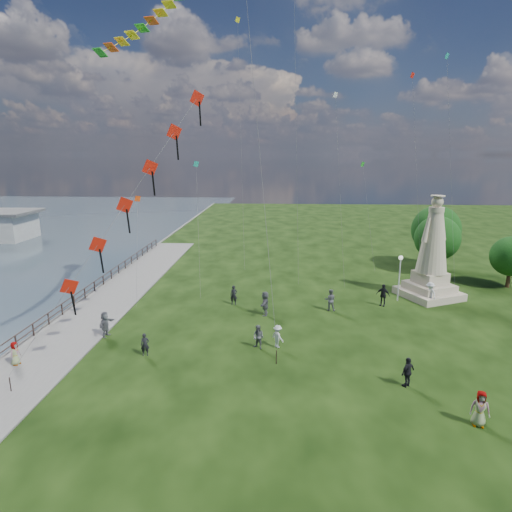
# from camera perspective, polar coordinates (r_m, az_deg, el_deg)

# --- Properties ---
(waterfront) EXTENTS (200.00, 200.00, 1.51)m
(waterfront) POSITION_cam_1_polar(r_m,az_deg,el_deg) (35.77, -23.57, -8.04)
(waterfront) COLOR #33404D
(waterfront) RESTS_ON ground
(statue) EXTENTS (5.86, 5.86, 8.99)m
(statue) POSITION_cam_1_polar(r_m,az_deg,el_deg) (40.25, 22.39, -0.46)
(statue) COLOR #C6B196
(statue) RESTS_ON ground
(lamppost) EXTENTS (0.37, 0.37, 3.99)m
(lamppost) POSITION_cam_1_polar(r_m,az_deg,el_deg) (38.39, 18.64, -1.58)
(lamppost) COLOR silver
(lamppost) RESTS_ON ground
(tree_row) EXTENTS (9.41, 11.91, 6.89)m
(tree_row) POSITION_cam_1_polar(r_m,az_deg,el_deg) (49.50, 24.25, 2.36)
(tree_row) COLOR #382314
(tree_row) RESTS_ON ground
(person_0) EXTENTS (0.60, 0.47, 1.45)m
(person_0) POSITION_cam_1_polar(r_m,az_deg,el_deg) (28.18, -14.58, -11.36)
(person_0) COLOR black
(person_0) RESTS_ON ground
(person_1) EXTENTS (0.91, 0.81, 1.59)m
(person_1) POSITION_cam_1_polar(r_m,az_deg,el_deg) (28.17, 0.32, -10.75)
(person_1) COLOR #595960
(person_1) RESTS_ON ground
(person_2) EXTENTS (1.04, 1.07, 1.52)m
(person_2) POSITION_cam_1_polar(r_m,az_deg,el_deg) (28.39, 2.91, -10.65)
(person_2) COLOR silver
(person_2) RESTS_ON ground
(person_3) EXTENTS (1.10, 1.02, 1.70)m
(person_3) POSITION_cam_1_polar(r_m,az_deg,el_deg) (25.31, 19.58, -14.38)
(person_3) COLOR black
(person_3) RESTS_ON ground
(person_4) EXTENTS (0.95, 0.71, 1.75)m
(person_4) POSITION_cam_1_polar(r_m,az_deg,el_deg) (23.38, 27.70, -17.57)
(person_4) COLOR #595960
(person_4) RESTS_ON ground
(person_5) EXTENTS (0.99, 1.76, 1.79)m
(person_5) POSITION_cam_1_polar(r_m,az_deg,el_deg) (31.66, -19.45, -8.57)
(person_5) COLOR #595960
(person_5) RESTS_ON ground
(person_6) EXTENTS (0.62, 0.42, 1.64)m
(person_6) POSITION_cam_1_polar(r_m,az_deg,el_deg) (36.08, -2.97, -5.23)
(person_6) COLOR black
(person_6) RESTS_ON ground
(person_7) EXTENTS (0.92, 0.63, 1.78)m
(person_7) POSITION_cam_1_polar(r_m,az_deg,el_deg) (35.17, 9.87, -5.79)
(person_7) COLOR #595960
(person_7) RESTS_ON ground
(person_8) EXTENTS (1.15, 1.41, 1.95)m
(person_8) POSITION_cam_1_polar(r_m,az_deg,el_deg) (38.79, 22.16, -4.65)
(person_8) COLOR silver
(person_8) RESTS_ON ground
(person_9) EXTENTS (1.23, 1.05, 1.88)m
(person_9) POSITION_cam_1_polar(r_m,az_deg,el_deg) (37.23, 16.57, -5.00)
(person_9) COLOR black
(person_9) RESTS_ON ground
(person_10) EXTENTS (0.53, 0.76, 1.44)m
(person_10) POSITION_cam_1_polar(r_m,az_deg,el_deg) (29.72, -29.43, -11.40)
(person_10) COLOR #595960
(person_10) RESTS_ON ground
(person_11) EXTENTS (0.90, 1.84, 1.93)m
(person_11) POSITION_cam_1_polar(r_m,az_deg,el_deg) (33.69, 1.23, -6.32)
(person_11) COLOR #595960
(person_11) RESTS_ON ground
(red_kite_train) EXTENTS (9.19, 9.35, 16.32)m
(red_kite_train) POSITION_cam_1_polar(r_m,az_deg,el_deg) (26.74, -15.79, 8.17)
(red_kite_train) COLOR black
(red_kite_train) RESTS_ON ground
(small_kites) EXTENTS (29.30, 17.36, 32.52)m
(small_kites) POSITION_cam_1_polar(r_m,az_deg,el_deg) (43.92, 7.23, 17.05)
(small_kites) COLOR teal
(small_kites) RESTS_ON ground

